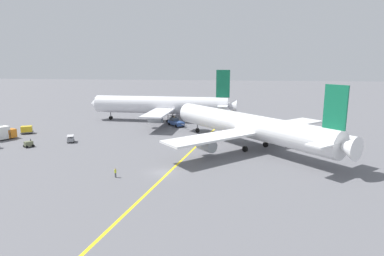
{
  "coord_description": "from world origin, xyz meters",
  "views": [
    {
      "loc": [
        12.85,
        -55.44,
        19.91
      ],
      "look_at": [
        2.67,
        21.64,
        4.0
      ],
      "focal_mm": 30.44,
      "sensor_mm": 36.0,
      "label": 1
    }
  ],
  "objects_px": {
    "airliner_at_gate_left": "(162,105)",
    "gse_baggage_cart_near_cluster": "(71,139)",
    "ground_crew_wing_walker_right": "(115,173)",
    "airliner_being_pushed": "(247,126)",
    "gse_catering_truck_tall": "(3,133)",
    "gse_gpu_cart_small": "(29,144)",
    "pushback_tug": "(176,122)",
    "gse_container_dolly_flat": "(27,130)"
  },
  "relations": [
    {
      "from": "airliner_at_gate_left",
      "to": "gse_baggage_cart_near_cluster",
      "type": "bearing_deg",
      "value": -117.21
    },
    {
      "from": "airliner_at_gate_left",
      "to": "ground_crew_wing_walker_right",
      "type": "distance_m",
      "value": 55.15
    },
    {
      "from": "airliner_being_pushed",
      "to": "ground_crew_wing_walker_right",
      "type": "bearing_deg",
      "value": -134.09
    },
    {
      "from": "airliner_being_pushed",
      "to": "ground_crew_wing_walker_right",
      "type": "height_order",
      "value": "airliner_being_pushed"
    },
    {
      "from": "gse_catering_truck_tall",
      "to": "ground_crew_wing_walker_right",
      "type": "bearing_deg",
      "value": -30.7
    },
    {
      "from": "gse_catering_truck_tall",
      "to": "gse_gpu_cart_small",
      "type": "relative_size",
      "value": 2.38
    },
    {
      "from": "airliner_being_pushed",
      "to": "pushback_tug",
      "type": "height_order",
      "value": "airliner_being_pushed"
    },
    {
      "from": "gse_baggage_cart_near_cluster",
      "to": "ground_crew_wing_walker_right",
      "type": "height_order",
      "value": "gse_baggage_cart_near_cluster"
    },
    {
      "from": "gse_catering_truck_tall",
      "to": "ground_crew_wing_walker_right",
      "type": "relative_size",
      "value": 3.78
    },
    {
      "from": "gse_catering_truck_tall",
      "to": "gse_container_dolly_flat",
      "type": "bearing_deg",
      "value": 78.53
    },
    {
      "from": "gse_gpu_cart_small",
      "to": "gse_catering_truck_tall",
      "type": "bearing_deg",
      "value": 151.63
    },
    {
      "from": "gse_catering_truck_tall",
      "to": "gse_container_dolly_flat",
      "type": "xyz_separation_m",
      "value": [
        1.53,
        7.55,
        -0.58
      ]
    },
    {
      "from": "gse_baggage_cart_near_cluster",
      "to": "airliner_at_gate_left",
      "type": "bearing_deg",
      "value": 62.79
    },
    {
      "from": "airliner_at_gate_left",
      "to": "gse_baggage_cart_near_cluster",
      "type": "height_order",
      "value": "airliner_at_gate_left"
    },
    {
      "from": "gse_catering_truck_tall",
      "to": "gse_container_dolly_flat",
      "type": "relative_size",
      "value": 1.63
    },
    {
      "from": "gse_catering_truck_tall",
      "to": "gse_gpu_cart_small",
      "type": "bearing_deg",
      "value": -28.37
    },
    {
      "from": "airliner_at_gate_left",
      "to": "pushback_tug",
      "type": "xyz_separation_m",
      "value": [
        6.03,
        -7.46,
        -4.29
      ]
    },
    {
      "from": "gse_gpu_cart_small",
      "to": "gse_baggage_cart_near_cluster",
      "type": "relative_size",
      "value": 0.84
    },
    {
      "from": "pushback_tug",
      "to": "gse_container_dolly_flat",
      "type": "bearing_deg",
      "value": -157.15
    },
    {
      "from": "airliner_being_pushed",
      "to": "gse_container_dolly_flat",
      "type": "bearing_deg",
      "value": 173.88
    },
    {
      "from": "airliner_at_gate_left",
      "to": "gse_gpu_cart_small",
      "type": "height_order",
      "value": "airliner_at_gate_left"
    },
    {
      "from": "airliner_at_gate_left",
      "to": "ground_crew_wing_walker_right",
      "type": "xyz_separation_m",
      "value": [
        3.92,
        -54.82,
        -4.6
      ]
    },
    {
      "from": "pushback_tug",
      "to": "gse_baggage_cart_near_cluster",
      "type": "distance_m",
      "value": 33.17
    },
    {
      "from": "airliner_at_gate_left",
      "to": "gse_container_dolly_flat",
      "type": "bearing_deg",
      "value": -144.27
    },
    {
      "from": "airliner_at_gate_left",
      "to": "gse_catering_truck_tall",
      "type": "xyz_separation_m",
      "value": [
        -35.06,
        -31.67,
        -3.71
      ]
    },
    {
      "from": "pushback_tug",
      "to": "gse_baggage_cart_near_cluster",
      "type": "bearing_deg",
      "value": -132.54
    },
    {
      "from": "airliner_at_gate_left",
      "to": "gse_catering_truck_tall",
      "type": "distance_m",
      "value": 47.39
    },
    {
      "from": "airliner_being_pushed",
      "to": "gse_catering_truck_tall",
      "type": "bearing_deg",
      "value": -179.06
    },
    {
      "from": "airliner_being_pushed",
      "to": "pushback_tug",
      "type": "xyz_separation_m",
      "value": [
        -21.31,
        23.19,
        -3.91
      ]
    },
    {
      "from": "airliner_being_pushed",
      "to": "gse_gpu_cart_small",
      "type": "bearing_deg",
      "value": -172.17
    },
    {
      "from": "gse_catering_truck_tall",
      "to": "airliner_at_gate_left",
      "type": "bearing_deg",
      "value": 42.09
    },
    {
      "from": "airliner_being_pushed",
      "to": "gse_container_dolly_flat",
      "type": "height_order",
      "value": "airliner_being_pushed"
    },
    {
      "from": "airliner_being_pushed",
      "to": "ground_crew_wing_walker_right",
      "type": "distance_m",
      "value": 33.91
    },
    {
      "from": "airliner_at_gate_left",
      "to": "airliner_being_pushed",
      "type": "bearing_deg",
      "value": -48.27
    },
    {
      "from": "gse_catering_truck_tall",
      "to": "ground_crew_wing_walker_right",
      "type": "height_order",
      "value": "gse_catering_truck_tall"
    },
    {
      "from": "gse_gpu_cart_small",
      "to": "gse_baggage_cart_near_cluster",
      "type": "bearing_deg",
      "value": 37.71
    },
    {
      "from": "gse_baggage_cart_near_cluster",
      "to": "gse_gpu_cart_small",
      "type": "bearing_deg",
      "value": -142.29
    },
    {
      "from": "pushback_tug",
      "to": "ground_crew_wing_walker_right",
      "type": "bearing_deg",
      "value": -92.54
    },
    {
      "from": "pushback_tug",
      "to": "gse_catering_truck_tall",
      "type": "distance_m",
      "value": 47.7
    },
    {
      "from": "pushback_tug",
      "to": "gse_catering_truck_tall",
      "type": "xyz_separation_m",
      "value": [
        -41.09,
        -24.21,
        0.58
      ]
    },
    {
      "from": "airliner_at_gate_left",
      "to": "gse_container_dolly_flat",
      "type": "xyz_separation_m",
      "value": [
        -33.53,
        -24.12,
        -4.29
      ]
    },
    {
      "from": "airliner_being_pushed",
      "to": "gse_baggage_cart_near_cluster",
      "type": "bearing_deg",
      "value": -178.37
    }
  ]
}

